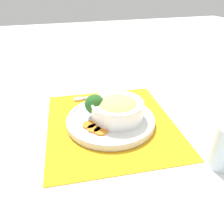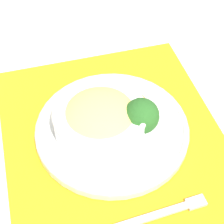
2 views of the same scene
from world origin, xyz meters
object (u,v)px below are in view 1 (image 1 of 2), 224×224
at_px(water_glass, 224,149).
at_px(fork, 92,97).
at_px(broccoli_floret, 95,105).
at_px(bowl, 117,108).

distance_m(water_glass, fork, 0.52).
bearing_deg(water_glass, broccoli_floret, 41.70).
xyz_separation_m(water_glass, fork, (0.46, 0.24, -0.05)).
bearing_deg(bowl, fork, 13.55).
bearing_deg(broccoli_floret, bowl, -112.53).
distance_m(broccoli_floret, water_glass, 0.39).
bearing_deg(water_glass, bowl, 36.05).
bearing_deg(fork, broccoli_floret, 173.78).
bearing_deg(broccoli_floret, water_glass, -138.30).
xyz_separation_m(broccoli_floret, fork, (0.16, -0.02, -0.06)).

